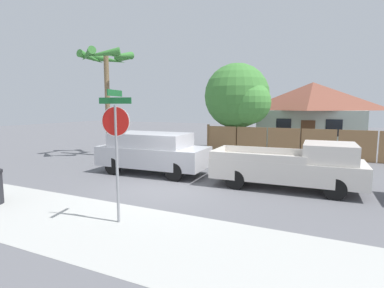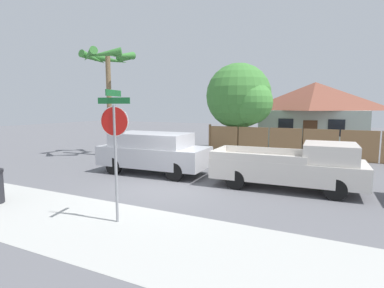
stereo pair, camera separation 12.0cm
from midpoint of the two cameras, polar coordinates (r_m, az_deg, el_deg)
name	(u,v)px [view 2 (the right image)]	position (r m, az deg, el deg)	size (l,w,h in m)	color
ground_plane	(166,189)	(10.78, -4.67, -8.49)	(80.00, 80.00, 0.00)	slate
sidewalk_strip	(91,224)	(8.05, -18.20, -14.30)	(36.00, 3.20, 0.01)	#B2B2AD
wooden_fence	(302,143)	(18.07, 20.44, 0.12)	(11.43, 0.12, 1.77)	#997047
house	(314,113)	(24.79, 22.38, 5.57)	(7.59, 7.03, 4.75)	#B2C1B7
oak_tree	(241,97)	(19.68, 9.49, 8.73)	(4.41, 4.20, 5.69)	brown
palm_tree	(108,66)	(18.40, -15.53, 14.19)	(2.98, 3.20, 6.09)	brown
red_suv	(153,151)	(13.16, -7.10, -1.40)	(4.82, 2.22, 1.76)	#B7B7BC
orange_pickup	(293,166)	(11.19, 18.99, -4.02)	(5.21, 2.19, 1.67)	silver
stop_sign	(115,134)	(7.53, -14.04, 1.83)	(0.82, 0.74, 3.29)	gray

